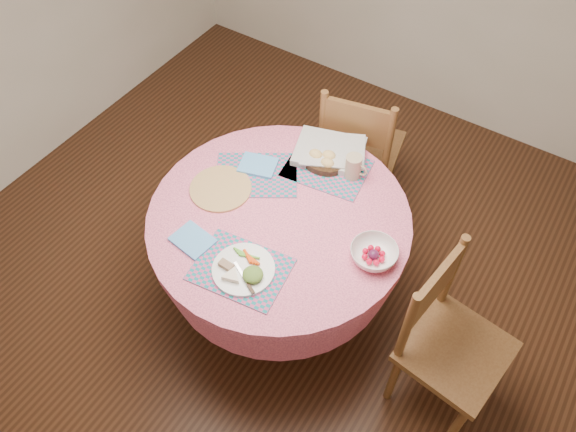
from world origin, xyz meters
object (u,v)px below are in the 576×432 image
object	(u,v)px
chair_right	(447,340)
chair_back	(358,149)
dining_table	(280,240)
bread_bowl	(323,160)
dinner_plate	(244,270)
fruit_bowl	(374,254)
wicker_trivet	(221,188)
latte_mug	(354,167)

from	to	relation	value
chair_right	chair_back	distance (m)	1.24
dining_table	bread_bowl	bearing A→B (deg)	89.98
dinner_plate	chair_right	bearing A→B (deg)	20.98
dining_table	chair_right	bearing A→B (deg)	-1.03
chair_back	fruit_bowl	world-z (taller)	chair_back
chair_back	dining_table	bearing A→B (deg)	78.33
chair_back	wicker_trivet	bearing A→B (deg)	57.13
chair_right	chair_back	size ratio (longest dim) A/B	0.99
bread_bowl	wicker_trivet	bearing A→B (deg)	-128.34
chair_back	dinner_plate	bearing A→B (deg)	80.69
dining_table	chair_back	xyz separation A→B (m)	(-0.00, 0.83, -0.05)
chair_right	bread_bowl	world-z (taller)	chair_right
dinner_plate	fruit_bowl	world-z (taller)	fruit_bowl
chair_right	wicker_trivet	world-z (taller)	chair_right
bread_bowl	fruit_bowl	xyz separation A→B (m)	(0.48, -0.37, -0.00)
fruit_bowl	dining_table	bearing A→B (deg)	-177.15
chair_back	latte_mug	xyz separation A→B (m)	(0.17, -0.42, 0.31)
wicker_trivet	latte_mug	world-z (taller)	latte_mug
bread_bowl	chair_back	bearing A→B (deg)	90.09
chair_back	dinner_plate	world-z (taller)	chair_back
dining_table	fruit_bowl	bearing A→B (deg)	2.85
dinner_plate	bread_bowl	world-z (taller)	bread_bowl
bread_bowl	fruit_bowl	world-z (taller)	bread_bowl
dining_table	bread_bowl	world-z (taller)	bread_bowl
chair_back	dinner_plate	size ratio (longest dim) A/B	3.55
dining_table	wicker_trivet	bearing A→B (deg)	-176.85
chair_right	wicker_trivet	size ratio (longest dim) A/B	3.19
dinner_plate	wicker_trivet	bearing A→B (deg)	138.94
chair_back	fruit_bowl	bearing A→B (deg)	109.21
chair_right	bread_bowl	distance (m)	1.03
chair_back	chair_right	bearing A→B (deg)	125.43
dinner_plate	dining_table	bearing A→B (deg)	98.01
dinner_plate	bread_bowl	distance (m)	0.74
dining_table	chair_back	distance (m)	0.83
chair_back	latte_mug	bearing A→B (deg)	100.06
chair_back	fruit_bowl	size ratio (longest dim) A/B	3.90
wicker_trivet	dinner_plate	distance (m)	0.50
dining_table	wicker_trivet	distance (m)	0.38
chair_back	bread_bowl	world-z (taller)	chair_back
wicker_trivet	fruit_bowl	world-z (taller)	fruit_bowl
dining_table	latte_mug	xyz separation A→B (m)	(0.17, 0.40, 0.26)
latte_mug	bread_bowl	bearing A→B (deg)	-177.35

